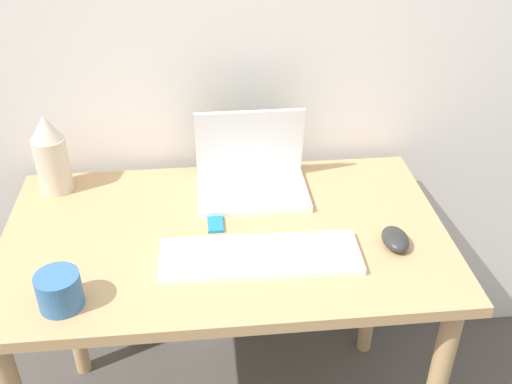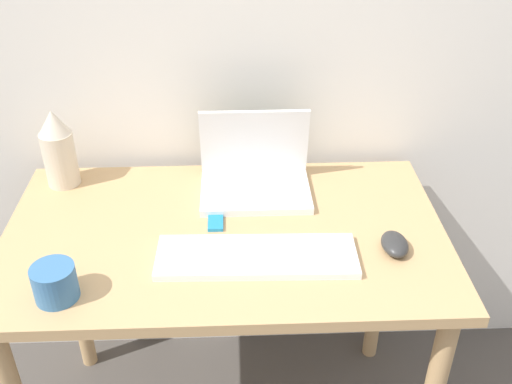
# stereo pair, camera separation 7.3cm
# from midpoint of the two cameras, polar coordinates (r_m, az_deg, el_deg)

# --- Properties ---
(desk) EXTENTS (1.12, 0.66, 0.77)m
(desk) POSITION_cam_midpoint_polar(r_m,az_deg,el_deg) (1.58, -4.18, -7.04)
(desk) COLOR tan
(desk) RESTS_ON ground_plane
(laptop) EXTENTS (0.30, 0.21, 0.22)m
(laptop) POSITION_cam_midpoint_polar(r_m,az_deg,el_deg) (1.65, -1.72, 1.67)
(laptop) COLOR white
(laptop) RESTS_ON desk
(keyboard) EXTENTS (0.48, 0.17, 0.02)m
(keyboard) POSITION_cam_midpoint_polar(r_m,az_deg,el_deg) (1.42, -1.09, -6.16)
(keyboard) COLOR white
(keyboard) RESTS_ON desk
(mouse) EXTENTS (0.06, 0.10, 0.04)m
(mouse) POSITION_cam_midpoint_polar(r_m,az_deg,el_deg) (1.49, 11.76, -4.43)
(mouse) COLOR #2D2D2D
(mouse) RESTS_ON desk
(vase) EXTENTS (0.09, 0.09, 0.22)m
(vase) POSITION_cam_midpoint_polar(r_m,az_deg,el_deg) (1.72, -20.12, 3.35)
(vase) COLOR beige
(vase) RESTS_ON desk
(mp3_player) EXTENTS (0.04, 0.06, 0.01)m
(mp3_player) POSITION_cam_midpoint_polar(r_m,az_deg,el_deg) (1.53, -5.25, -3.12)
(mp3_player) COLOR #1E7FB7
(mp3_player) RESTS_ON desk
(mug) EXTENTS (0.10, 0.10, 0.08)m
(mug) POSITION_cam_midpoint_polar(r_m,az_deg,el_deg) (1.36, -19.72, -8.87)
(mug) COLOR teal
(mug) RESTS_ON desk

